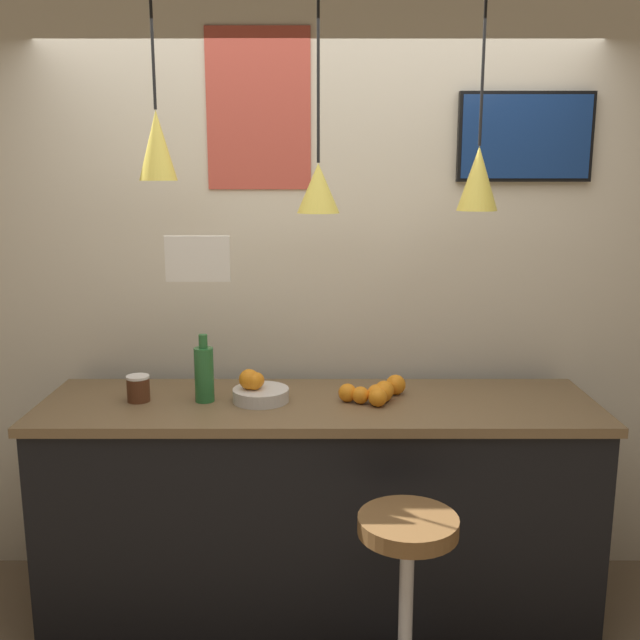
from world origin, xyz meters
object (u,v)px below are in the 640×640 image
at_px(fruit_bowl, 260,390).
at_px(bar_stool, 408,596).
at_px(spread_jar, 140,388).
at_px(mounted_tv, 527,137).
at_px(juice_bottle, 206,373).

bearing_deg(fruit_bowl, bar_stool, -48.55).
height_order(spread_jar, mounted_tv, mounted_tv).
bearing_deg(mounted_tv, bar_stool, -120.91).
bearing_deg(bar_stool, juice_bottle, 141.02).
xyz_separation_m(spread_jar, mounted_tv, (1.68, 0.39, 1.05)).
distance_m(bar_stool, mounted_tv, 2.00).
bearing_deg(juice_bottle, fruit_bowl, -0.38).
height_order(fruit_bowl, mounted_tv, mounted_tv).
bearing_deg(juice_bottle, mounted_tv, 15.48).
distance_m(bar_stool, fruit_bowl, 1.01).
relative_size(bar_stool, fruit_bowl, 3.27).
bearing_deg(spread_jar, fruit_bowl, -0.17).
height_order(juice_bottle, spread_jar, juice_bottle).
height_order(bar_stool, fruit_bowl, fruit_bowl).
bearing_deg(bar_stool, spread_jar, 149.16).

